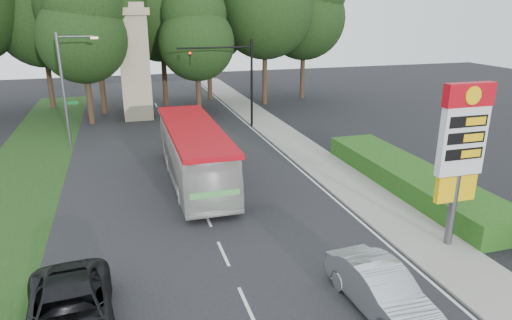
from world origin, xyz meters
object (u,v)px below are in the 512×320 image
object	(u,v)px
transit_bus	(194,154)
suv_charcoal	(70,314)
sedan_silver	(381,289)
monument	(134,61)
traffic_signal_mast	(236,72)
streetlight_signs	(66,85)
gas_station_pylon	(462,144)

from	to	relation	value
transit_bus	suv_charcoal	bearing A→B (deg)	-115.26
suv_charcoal	sedan_silver	bearing A→B (deg)	-13.40
monument	traffic_signal_mast	bearing A→B (deg)	-38.00
streetlight_signs	sedan_silver	xyz separation A→B (m)	(11.14, -23.00, -3.66)
traffic_signal_mast	transit_bus	bearing A→B (deg)	-115.26
streetlight_signs	transit_bus	world-z (taller)	streetlight_signs
gas_station_pylon	transit_bus	xyz separation A→B (m)	(-8.91, 10.59, -2.82)
traffic_signal_mast	monument	xyz separation A→B (m)	(-7.68, 6.00, 0.43)
sedan_silver	transit_bus	bearing A→B (deg)	102.31
traffic_signal_mast	transit_bus	distance (m)	12.99
streetlight_signs	monument	world-z (taller)	monument
gas_station_pylon	streetlight_signs	distance (m)	25.74
traffic_signal_mast	transit_bus	xyz separation A→B (m)	(-5.39, -11.42, -3.04)
transit_bus	sedan_silver	bearing A→B (deg)	-73.86
gas_station_pylon	suv_charcoal	distance (m)	15.18
monument	transit_bus	world-z (taller)	monument
traffic_signal_mast	sedan_silver	bearing A→B (deg)	-93.49
transit_bus	sedan_silver	distance (m)	14.14
gas_station_pylon	transit_bus	world-z (taller)	gas_station_pylon
gas_station_pylon	traffic_signal_mast	world-z (taller)	traffic_signal_mast
traffic_signal_mast	sedan_silver	world-z (taller)	traffic_signal_mast
traffic_signal_mast	sedan_silver	xyz separation A→B (m)	(-1.53, -24.99, -3.90)
traffic_signal_mast	suv_charcoal	xyz separation A→B (m)	(-11.14, -23.47, -3.89)
traffic_signal_mast	streetlight_signs	bearing A→B (deg)	-171.08
monument	sedan_silver	bearing A→B (deg)	-78.77
gas_station_pylon	transit_bus	bearing A→B (deg)	130.08
traffic_signal_mast	gas_station_pylon	bearing A→B (deg)	-80.91
streetlight_signs	transit_bus	xyz separation A→B (m)	(7.28, -9.43, -2.81)
monument	suv_charcoal	size ratio (longest dim) A/B	1.79
traffic_signal_mast	sedan_silver	distance (m)	25.34
traffic_signal_mast	streetlight_signs	size ratio (longest dim) A/B	0.90
streetlight_signs	transit_bus	bearing A→B (deg)	-52.33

